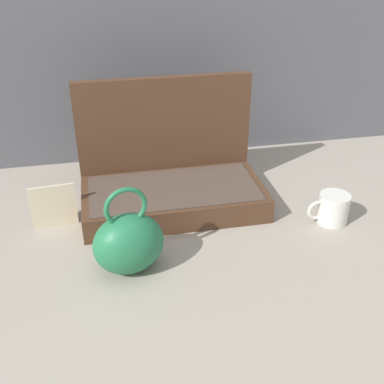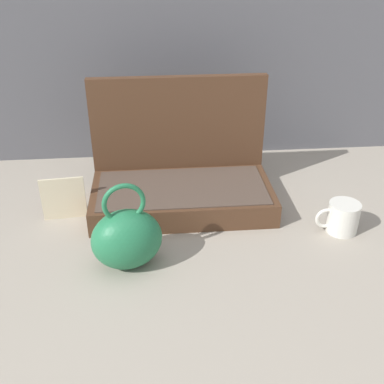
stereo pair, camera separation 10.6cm
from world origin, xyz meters
name	(u,v)px [view 1 (the left image)]	position (x,y,z in m)	size (l,w,h in m)	color
ground_plane	(194,248)	(0.00, 0.00, 0.00)	(6.00, 6.00, 0.00)	#9E9384
open_suitcase	(171,178)	(-0.02, 0.23, 0.08)	(0.50, 0.27, 0.34)	#4C301E
teal_pouch_handbag	(129,242)	(-0.16, -0.05, 0.08)	(0.18, 0.15, 0.22)	#237247
coffee_mug	(332,208)	(0.38, 0.04, 0.04)	(0.11, 0.08, 0.08)	silver
info_card_left	(54,206)	(-0.34, 0.17, 0.06)	(0.11, 0.01, 0.12)	beige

